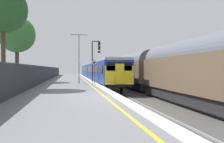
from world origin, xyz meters
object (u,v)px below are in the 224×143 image
at_px(freight_train_adjacent_track, 153,70).
at_px(speed_limit_sign, 94,68).
at_px(commuter_train_at_platform, 95,71).
at_px(platform_lamp_mid, 79,54).
at_px(signal_gantry, 94,56).
at_px(background_tree_left, 3,11).
at_px(background_tree_centre, 16,36).

distance_m(freight_train_adjacent_track, speed_limit_sign, 6.32).
xyz_separation_m(commuter_train_at_platform, platform_lamp_mid, (-3.50, -16.28, 1.89)).
bearing_deg(commuter_train_at_platform, platform_lamp_mid, -102.14).
bearing_deg(speed_limit_sign, commuter_train_at_platform, 83.41).
bearing_deg(platform_lamp_mid, signal_gantry, 59.49).
distance_m(signal_gantry, background_tree_left, 12.57).
height_order(platform_lamp_mid, background_tree_centre, background_tree_centre).
height_order(speed_limit_sign, background_tree_centre, background_tree_centre).
relative_size(speed_limit_sign, platform_lamp_mid, 0.49).
xyz_separation_m(commuter_train_at_platform, freight_train_adjacent_track, (4.00, -18.36, 0.25)).
relative_size(platform_lamp_mid, background_tree_left, 0.68).
bearing_deg(freight_train_adjacent_track, commuter_train_at_platform, 102.30).
bearing_deg(commuter_train_at_platform, freight_train_adjacent_track, -77.70).
bearing_deg(platform_lamp_mid, commuter_train_at_platform, 77.86).
bearing_deg(commuter_train_at_platform, speed_limit_sign, -96.59).
height_order(signal_gantry, background_tree_centre, background_tree_centre).
relative_size(freight_train_adjacent_track, platform_lamp_mid, 5.04).
distance_m(freight_train_adjacent_track, platform_lamp_mid, 7.96).
relative_size(signal_gantry, background_tree_centre, 0.66).
relative_size(freight_train_adjacent_track, background_tree_left, 3.44).
bearing_deg(freight_train_adjacent_track, signal_gantry, 134.79).
xyz_separation_m(freight_train_adjacent_track, platform_lamp_mid, (-7.51, 2.08, 1.64)).
xyz_separation_m(signal_gantry, speed_limit_sign, (-0.37, -3.14, -1.50)).
bearing_deg(commuter_train_at_platform, signal_gantry, -96.55).
xyz_separation_m(speed_limit_sign, platform_lamp_mid, (-1.66, -0.30, 1.51)).
distance_m(platform_lamp_mid, background_tree_left, 8.79).
relative_size(commuter_train_at_platform, signal_gantry, 8.13).
relative_size(commuter_train_at_platform, freight_train_adjacent_track, 1.53).
distance_m(speed_limit_sign, platform_lamp_mid, 2.26).
relative_size(freight_train_adjacent_track, background_tree_centre, 3.48).
xyz_separation_m(commuter_train_at_platform, background_tree_left, (-9.31, -22.27, 4.65)).
bearing_deg(signal_gantry, platform_lamp_mid, -120.51).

